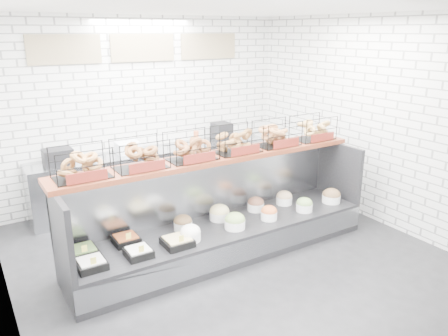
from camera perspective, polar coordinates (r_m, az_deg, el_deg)
ground at (r=5.57m, az=1.69°, el=-12.22°), size 5.50×5.50×0.00m
room_shell at (r=5.39m, az=-1.71°, el=10.02°), size 5.02×5.51×3.01m
display_case at (r=5.67m, az=-0.21°, el=-7.88°), size 4.00×0.90×1.20m
bagel_shelf at (r=5.45m, az=-1.17°, el=2.93°), size 4.10×0.50×0.40m
prep_counter at (r=7.35m, az=-8.86°, el=-0.86°), size 4.00×0.60×1.20m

